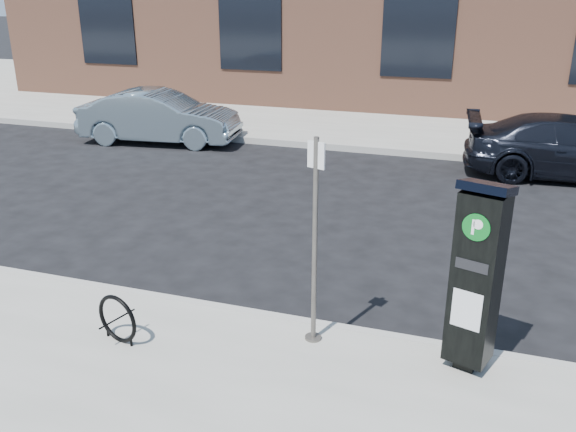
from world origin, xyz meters
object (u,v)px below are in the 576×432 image
at_px(parking_kiosk, 477,275).
at_px(car_dark, 574,148).
at_px(sign_pole, 315,245).
at_px(bike_rack, 117,319).
at_px(car_silver, 159,117).

height_order(parking_kiosk, car_dark, parking_kiosk).
xyz_separation_m(parking_kiosk, sign_pole, (-1.58, -0.00, 0.10)).
relative_size(bike_rack, car_silver, 0.14).
relative_size(bike_rack, car_dark, 0.13).
bearing_deg(parking_kiosk, sign_pole, -162.20).
bearing_deg(car_dark, car_silver, 85.64).
xyz_separation_m(parking_kiosk, bike_rack, (-3.52, -0.70, -0.73)).
bearing_deg(parking_kiosk, car_silver, 152.90).
relative_size(parking_kiosk, car_dark, 0.45).
distance_m(sign_pole, bike_rack, 2.22).
xyz_separation_m(sign_pole, car_dark, (3.23, 7.75, -0.62)).
distance_m(parking_kiosk, car_dark, 7.94).
bearing_deg(bike_rack, parking_kiosk, 25.86).
bearing_deg(bike_rack, car_dark, 73.20).
xyz_separation_m(sign_pole, car_silver, (-6.22, 7.75, -0.60)).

